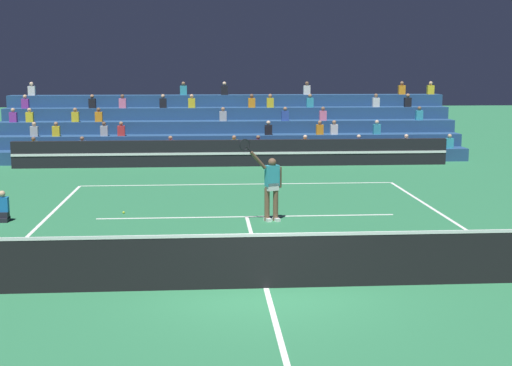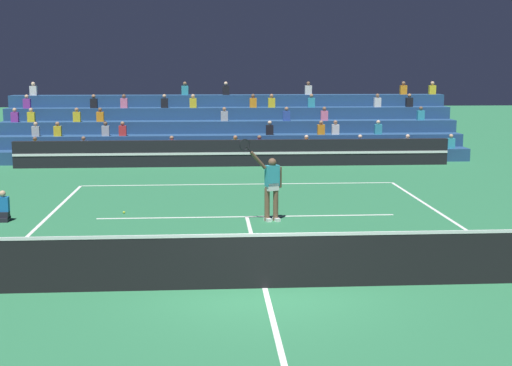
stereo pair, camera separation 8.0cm
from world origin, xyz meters
The scene contains 8 objects.
ground_plane centered at (0.00, 0.00, 0.00)m, with size 120.00×120.00×0.00m, color #2D7A4C.
court_lines centered at (0.00, 0.00, 0.00)m, with size 11.10×23.90×0.01m.
tennis_net centered at (0.00, 0.00, 0.54)m, with size 12.00×0.10×1.10m.
sponsor_banner_wall centered at (0.00, 16.47, 0.55)m, with size 18.00×0.26×1.10m.
bleacher_stand centered at (0.00, 20.27, 1.02)m, with size 20.68×4.75×3.38m.
ball_kid_courtside centered at (-6.56, 6.27, 0.33)m, with size 0.30×0.36×0.84m.
tennis_player centered at (0.62, 5.83, 0.98)m, with size 1.22×0.57×2.33m.
tennis_ball centered at (-3.45, 7.08, 0.03)m, with size 0.07×0.07×0.07m, color #C6DB33.
Camera 2 is at (-1.01, -12.87, 4.15)m, focal length 50.00 mm.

